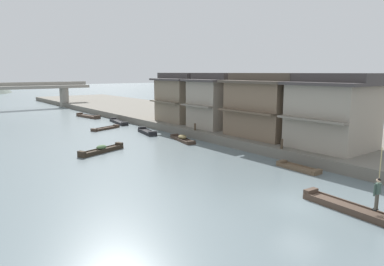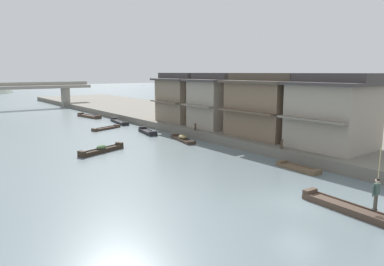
% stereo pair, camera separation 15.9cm
% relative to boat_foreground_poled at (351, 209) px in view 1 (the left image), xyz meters
% --- Properties ---
extents(ground_plane, '(400.00, 400.00, 0.00)m').
position_rel_boat_foreground_poled_xyz_m(ground_plane, '(-1.08, 2.27, -0.17)').
color(ground_plane, slate).
extents(riverbank_right, '(18.00, 110.00, 0.87)m').
position_rel_boat_foreground_poled_xyz_m(riverbank_right, '(14.82, 32.27, 0.27)').
color(riverbank_right, '#6B665B').
rests_on(riverbank_right, ground).
extents(boat_foreground_poled, '(1.31, 5.35, 0.52)m').
position_rel_boat_foreground_poled_xyz_m(boat_foreground_poled, '(0.00, 0.00, 0.00)').
color(boat_foreground_poled, '#423328').
rests_on(boat_foreground_poled, ground).
extents(boatman_person, '(0.57, 0.26, 3.04)m').
position_rel_boat_foreground_poled_xyz_m(boatman_person, '(-0.06, -1.28, 1.36)').
color(boatman_person, black).
rests_on(boatman_person, boat_foreground_poled).
extents(boat_moored_nearest, '(4.76, 2.40, 0.68)m').
position_rel_boat_foreground_poled_xyz_m(boat_moored_nearest, '(-4.73, 20.67, 0.07)').
color(boat_moored_nearest, '#33281E').
rests_on(boat_moored_nearest, ground).
extents(boat_moored_second, '(4.23, 2.33, 0.35)m').
position_rel_boat_foreground_poled_xyz_m(boat_moored_second, '(0.94, 32.79, -0.05)').
color(boat_moored_second, '#423328').
rests_on(boat_moored_second, ground).
extents(boat_moored_third, '(1.97, 5.73, 0.55)m').
position_rel_boat_foreground_poled_xyz_m(boat_moored_third, '(3.59, 45.56, 0.01)').
color(boat_moored_third, '#423328').
rests_on(boat_moored_third, ground).
extents(boat_moored_far, '(1.84, 4.76, 0.64)m').
position_rel_boat_foreground_poled_xyz_m(boat_moored_far, '(4.21, 20.74, 0.04)').
color(boat_moored_far, '#423328').
rests_on(boat_moored_far, ground).
extents(boat_midriver_drifting, '(1.11, 3.55, 0.36)m').
position_rel_boat_foreground_poled_xyz_m(boat_midriver_drifting, '(4.54, 6.53, -0.04)').
color(boat_midriver_drifting, brown).
rests_on(boat_midriver_drifting, ground).
extents(boat_midriver_upstream, '(1.69, 4.13, 0.55)m').
position_rel_boat_foreground_poled_xyz_m(boat_midriver_upstream, '(3.53, 26.87, 0.01)').
color(boat_midriver_upstream, '#232326').
rests_on(boat_midriver_upstream, ground).
extents(boat_upstream_distant, '(1.78, 5.76, 0.49)m').
position_rel_boat_foreground_poled_xyz_m(boat_upstream_distant, '(4.62, 36.73, -0.01)').
color(boat_upstream_distant, '#232326').
rests_on(boat_upstream_distant, ground).
extents(house_waterfront_nearest, '(6.43, 6.77, 6.14)m').
position_rel_boat_foreground_poled_xyz_m(house_waterfront_nearest, '(9.64, 7.18, 3.71)').
color(house_waterfront_nearest, gray).
rests_on(house_waterfront_nearest, riverbank_right).
extents(house_waterfront_second, '(6.19, 7.65, 6.14)m').
position_rel_boat_foreground_poled_xyz_m(house_waterfront_second, '(9.52, 14.18, 3.70)').
color(house_waterfront_second, '#75604C').
rests_on(house_waterfront_second, riverbank_right).
extents(house_waterfront_tall, '(6.30, 5.74, 6.14)m').
position_rel_boat_foreground_poled_xyz_m(house_waterfront_tall, '(9.58, 21.53, 3.72)').
color(house_waterfront_tall, gray).
rests_on(house_waterfront_tall, riverbank_right).
extents(house_waterfront_narrow, '(5.15, 6.59, 6.14)m').
position_rel_boat_foreground_poled_xyz_m(house_waterfront_narrow, '(9.00, 28.06, 3.71)').
color(house_waterfront_narrow, '#7F705B').
rests_on(house_waterfront_narrow, riverbank_right).
extents(mooring_post_dock_near, '(0.20, 0.20, 0.80)m').
position_rel_boat_foreground_poled_xyz_m(mooring_post_dock_near, '(6.17, 9.42, 1.10)').
color(mooring_post_dock_near, '#473828').
rests_on(mooring_post_dock_near, riverbank_right).
extents(mooring_post_dock_mid, '(0.20, 0.20, 0.75)m').
position_rel_boat_foreground_poled_xyz_m(mooring_post_dock_mid, '(6.17, 21.12, 1.08)').
color(mooring_post_dock_mid, '#473828').
rests_on(mooring_post_dock_mid, riverbank_right).
extents(stone_bridge, '(25.29, 2.40, 5.14)m').
position_rel_boat_foreground_poled_xyz_m(stone_bridge, '(-1.08, 66.39, 3.19)').
color(stone_bridge, gray).
rests_on(stone_bridge, ground).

